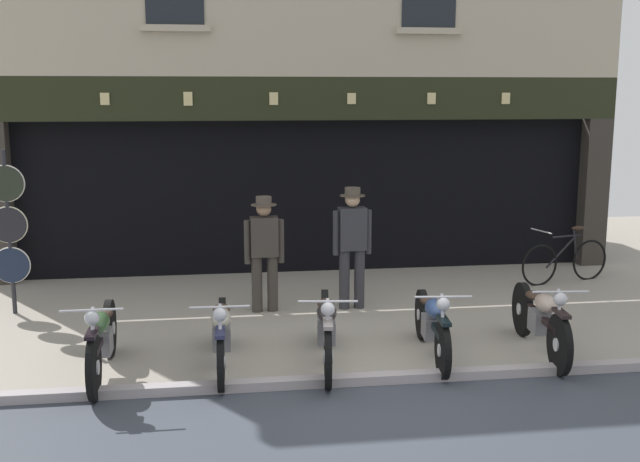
# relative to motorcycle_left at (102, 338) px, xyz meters

# --- Properties ---
(ground) EXTENTS (22.55, 22.00, 0.18)m
(ground) POSITION_rel_motorcycle_left_xyz_m (2.87, -1.66, -0.47)
(ground) COLOR gray
(shop_facade) EXTENTS (10.85, 4.42, 6.35)m
(shop_facade) POSITION_rel_motorcycle_left_xyz_m (2.87, 6.33, 1.28)
(shop_facade) COLOR black
(shop_facade) RESTS_ON ground
(motorcycle_left) EXTENTS (0.62, 1.98, 0.93)m
(motorcycle_left) POSITION_rel_motorcycle_left_xyz_m (0.00, 0.00, 0.00)
(motorcycle_left) COLOR black
(motorcycle_left) RESTS_ON ground
(motorcycle_center_left) EXTENTS (0.62, 2.01, 0.90)m
(motorcycle_center_left) POSITION_rel_motorcycle_left_xyz_m (1.29, 0.09, -0.02)
(motorcycle_center_left) COLOR black
(motorcycle_center_left) RESTS_ON ground
(motorcycle_center) EXTENTS (0.62, 2.09, 0.93)m
(motorcycle_center) POSITION_rel_motorcycle_left_xyz_m (2.46, 0.04, 0.00)
(motorcycle_center) COLOR black
(motorcycle_center) RESTS_ON ground
(motorcycle_center_right) EXTENTS (0.62, 1.97, 0.91)m
(motorcycle_center_right) POSITION_rel_motorcycle_left_xyz_m (3.72, 0.09, -0.01)
(motorcycle_center_right) COLOR black
(motorcycle_center_right) RESTS_ON ground
(motorcycle_right) EXTENTS (0.62, 2.06, 0.94)m
(motorcycle_right) POSITION_rel_motorcycle_left_xyz_m (5.02, 0.05, 0.00)
(motorcycle_right) COLOR black
(motorcycle_right) RESTS_ON ground
(salesman_left) EXTENTS (0.56, 0.36, 1.64)m
(salesman_left) POSITION_rel_motorcycle_left_xyz_m (1.92, 2.28, 0.48)
(salesman_left) COLOR #38332D
(salesman_left) RESTS_ON ground
(shopkeeper_center) EXTENTS (0.56, 0.35, 1.74)m
(shopkeeper_center) POSITION_rel_motorcycle_left_xyz_m (3.16, 2.26, 0.54)
(shopkeeper_center) COLOR #2D2D33
(shopkeeper_center) RESTS_ON ground
(tyre_sign_pole) EXTENTS (0.51, 0.06, 2.29)m
(tyre_sign_pole) POSITION_rel_motorcycle_left_xyz_m (-1.56, 2.64, 0.81)
(tyre_sign_pole) COLOR #232328
(tyre_sign_pole) RESTS_ON ground
(advert_board_near) EXTENTS (0.68, 0.03, 1.04)m
(advert_board_near) POSITION_rel_motorcycle_left_xyz_m (4.93, 4.72, 1.28)
(advert_board_near) COLOR beige
(leaning_bicycle) EXTENTS (1.65, 0.60, 0.93)m
(leaning_bicycle) POSITION_rel_motorcycle_left_xyz_m (6.87, 3.26, -0.07)
(leaning_bicycle) COLOR black
(leaning_bicycle) RESTS_ON ground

